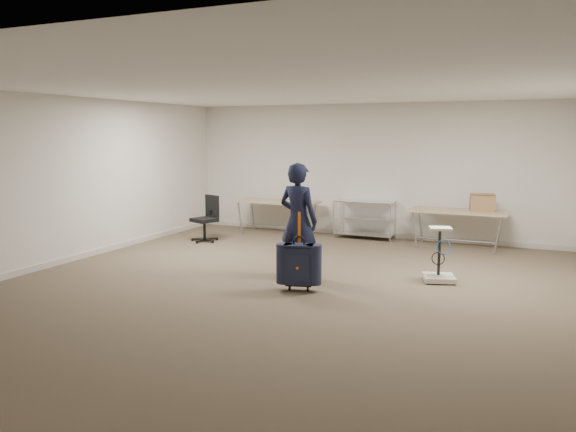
% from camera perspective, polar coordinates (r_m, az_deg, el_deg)
% --- Properties ---
extents(ground, '(9.00, 9.00, 0.00)m').
position_cam_1_polar(ground, '(8.01, -0.76, -7.37)').
color(ground, brown).
rests_on(ground, ground).
extents(room_shell, '(8.00, 9.00, 9.00)m').
position_cam_1_polar(room_shell, '(9.23, 2.83, -4.94)').
color(room_shell, beige).
rests_on(room_shell, ground).
extents(folding_table_left, '(1.80, 0.75, 0.73)m').
position_cam_1_polar(folding_table_left, '(12.19, -1.14, 1.31)').
color(folding_table_left, tan).
rests_on(folding_table_left, ground).
extents(folding_table_right, '(1.80, 0.75, 0.73)m').
position_cam_1_polar(folding_table_right, '(11.14, 16.87, 0.29)').
color(folding_table_right, tan).
rests_on(folding_table_right, ground).
extents(wire_shelf, '(1.22, 0.47, 0.80)m').
position_cam_1_polar(wire_shelf, '(11.79, 7.78, -0.17)').
color(wire_shelf, silver).
rests_on(wire_shelf, ground).
extents(person, '(0.70, 0.52, 1.75)m').
position_cam_1_polar(person, '(8.50, 1.05, -0.43)').
color(person, black).
rests_on(person, ground).
extents(suitcase, '(0.45, 0.33, 1.11)m').
position_cam_1_polar(suitcase, '(7.80, 1.11, -4.94)').
color(suitcase, black).
rests_on(suitcase, ground).
extents(office_chair, '(0.56, 0.57, 0.93)m').
position_cam_1_polar(office_chair, '(11.54, -8.33, -1.16)').
color(office_chair, black).
rests_on(office_chair, ground).
extents(equipment_cart, '(0.55, 0.55, 0.81)m').
position_cam_1_polar(equipment_cart, '(8.63, 15.11, -5.05)').
color(equipment_cart, beige).
rests_on(equipment_cart, ground).
extents(cardboard_box, '(0.48, 0.40, 0.33)m').
position_cam_1_polar(cardboard_box, '(11.14, 19.14, 1.30)').
color(cardboard_box, olive).
rests_on(cardboard_box, folding_table_right).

